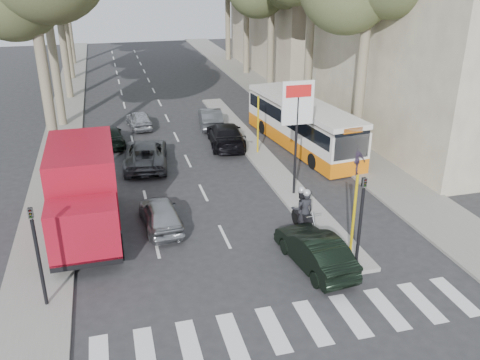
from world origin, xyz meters
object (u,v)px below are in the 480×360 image
object	(u,v)px
silver_hatchback	(161,214)
dark_hatchback	(315,250)
red_truck	(84,190)
city_bus	(302,123)
motorcycle	(303,211)

from	to	relation	value
silver_hatchback	dark_hatchback	world-z (taller)	dark_hatchback
dark_hatchback	red_truck	size ratio (longest dim) A/B	0.60
silver_hatchback	dark_hatchback	distance (m)	6.78
city_bus	motorcycle	size ratio (longest dim) A/B	4.69
silver_hatchback	dark_hatchback	xyz separation A→B (m)	(5.12, -4.45, 0.04)
dark_hatchback	city_bus	bearing A→B (deg)	-116.24
red_truck	silver_hatchback	bearing A→B (deg)	-7.74
motorcycle	city_bus	bearing A→B (deg)	63.40
dark_hatchback	city_bus	world-z (taller)	city_bus
city_bus	motorcycle	bearing A→B (deg)	-117.70
red_truck	motorcycle	world-z (taller)	red_truck
dark_hatchback	motorcycle	distance (m)	2.74
red_truck	motorcycle	xyz separation A→B (m)	(8.68, -2.17, -1.01)
silver_hatchback	motorcycle	size ratio (longest dim) A/B	1.58
silver_hatchback	city_bus	size ratio (longest dim) A/B	0.34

